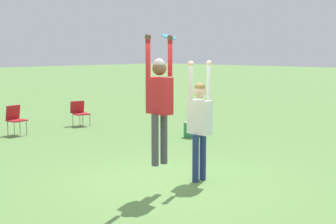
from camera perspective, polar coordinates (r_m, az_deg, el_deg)
The scene contains 7 objects.
ground_plane at distance 8.48m, azimuth 0.21°, elevation -8.84°, with size 120.00×120.00×0.00m, color #608C47.
person_jumping at distance 7.73m, azimuth -1.06°, elevation 1.93°, with size 0.62×0.47×2.17m.
person_defending at distance 8.49m, azimuth 3.87°, elevation -0.68°, with size 0.61×0.46×2.21m.
frisbee at distance 7.97m, azimuth 0.13°, elevation 9.16°, with size 0.26×0.25×0.10m.
camping_chair_1 at distance 13.98m, azimuth -18.13°, elevation -0.61°, with size 0.50×0.54×0.85m.
camping_chair_2 at distance 15.23m, azimuth -10.74°, elevation 0.09°, with size 0.56×0.59×0.79m.
cooler_box at distance 13.08m, azimuth 3.11°, elevation -2.10°, with size 0.45×0.33×0.42m.
Camera 1 is at (-5.87, -5.64, 2.38)m, focal length 50.00 mm.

